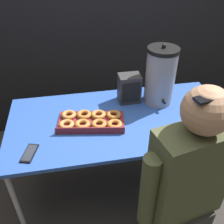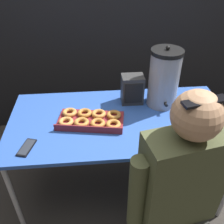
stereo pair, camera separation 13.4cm
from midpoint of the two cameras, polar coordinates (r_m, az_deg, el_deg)
ground_plane at (r=2.32m, az=3.40°, el=-16.58°), size 12.00×12.00×0.00m
back_wall at (r=2.51m, az=0.97°, el=22.60°), size 6.00×0.11×2.52m
folding_table at (r=1.81m, az=4.17°, el=-2.61°), size 1.59×0.79×0.76m
donut_box at (r=1.74m, az=-2.72°, el=-1.78°), size 0.49×0.31×0.05m
coffee_urn at (r=1.88m, az=13.80°, el=7.45°), size 0.23×0.26×0.46m
cell_phone at (r=1.61m, az=-16.67°, el=-7.86°), size 0.11×0.16×0.01m
space_heater at (r=1.92m, az=6.67°, el=5.13°), size 0.16×0.13×0.22m
person_seated at (r=1.53m, az=17.17°, el=-18.23°), size 0.57×0.30×1.32m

